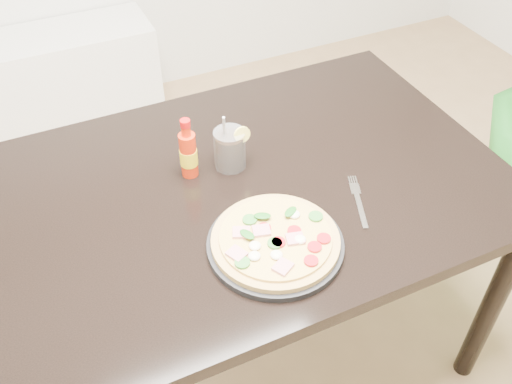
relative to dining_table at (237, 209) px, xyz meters
name	(u,v)px	position (x,y,z in m)	size (l,w,h in m)	color
dining_table	(237,209)	(0.00, 0.00, 0.00)	(1.40, 0.90, 0.75)	black
plate	(275,245)	(0.00, -0.23, 0.09)	(0.32, 0.32, 0.02)	black
pizza	(275,239)	(0.00, -0.23, 0.11)	(0.29, 0.29, 0.03)	tan
hot_sauce_bottle	(188,154)	(-0.09, 0.10, 0.15)	(0.05, 0.05, 0.17)	red
cola_cup	(230,150)	(0.02, 0.08, 0.14)	(0.09, 0.08, 0.17)	black
fork	(358,200)	(0.25, -0.18, 0.09)	(0.09, 0.18, 0.00)	silver
media_console	(9,94)	(-0.51, 1.55, -0.42)	(1.40, 0.34, 0.50)	white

